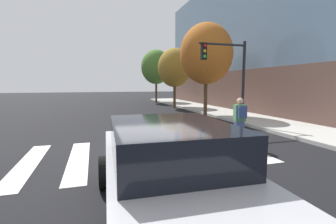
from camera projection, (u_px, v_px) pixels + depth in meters
ground_plane at (159, 153)px, 7.57m from camera, size 120.00×120.00×0.00m
crosswalk_stripes at (145, 154)px, 7.44m from camera, size 7.02×3.92×0.01m
manhole_cover at (219, 174)px, 5.78m from camera, size 0.64×0.64×0.01m
sedan_near at (168, 171)px, 3.69m from camera, size 2.32×4.68×1.59m
cyclist at (239, 123)px, 8.19m from camera, size 0.39×1.70×1.69m
traffic_light_near at (229, 69)px, 11.45m from camera, size 2.47×0.28×4.20m
fire_hydrant at (237, 109)px, 15.42m from camera, size 0.33×0.22×0.78m
street_tree_near at (206, 54)px, 15.40m from camera, size 3.40×3.40×6.04m
street_tree_mid at (175, 68)px, 21.26m from camera, size 2.99×2.99×5.32m
street_tree_far at (156, 67)px, 27.48m from camera, size 3.42×3.42×6.08m
corner_building at (296, 48)px, 24.10m from camera, size 18.10×23.61×11.58m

